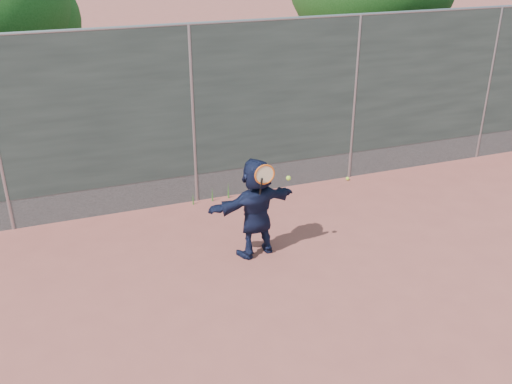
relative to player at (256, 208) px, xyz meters
name	(u,v)px	position (x,y,z in m)	size (l,w,h in m)	color
ground	(271,316)	(-0.36, -1.48, -0.74)	(80.00, 80.00, 0.00)	#9E4C42
player	(256,208)	(0.00, 0.00, 0.00)	(1.37, 0.44, 1.48)	#121834
ball_ground	(348,179)	(2.54, 1.87, -0.70)	(0.07, 0.07, 0.07)	#AAD72F
fence	(193,113)	(-0.36, 2.02, 0.84)	(20.00, 0.06, 3.03)	#38423D
swing_action	(267,176)	(0.08, -0.20, 0.56)	(0.55, 0.13, 0.51)	#DD5814
weed_clump	(215,193)	(-0.06, 1.91, -0.60)	(0.68, 0.07, 0.30)	#387226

